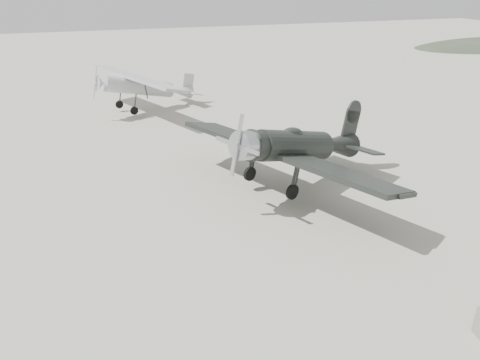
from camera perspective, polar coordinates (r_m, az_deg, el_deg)
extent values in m
plane|color=#9C998A|center=(18.61, 8.72, -7.34)|extent=(160.00, 160.00, 0.00)
cylinder|color=black|center=(22.00, 6.51, 4.06)|extent=(4.66, 3.05, 1.42)
cone|color=black|center=(24.47, 11.78, 5.88)|extent=(2.94, 2.25, 1.32)
cylinder|color=silver|center=(19.92, 0.55, 2.08)|extent=(1.33, 1.51, 1.26)
cone|color=silver|center=(19.55, -0.76, 1.64)|extent=(0.55, 0.66, 0.57)
cube|color=silver|center=(19.59, -0.61, 1.69)|extent=(0.13, 0.19, 2.63)
ellipsoid|color=black|center=(21.65, 6.22, 5.51)|extent=(1.30, 1.07, 0.47)
cube|color=black|center=(21.62, 5.21, 2.76)|extent=(6.73, 12.01, 0.22)
cube|color=black|center=(25.09, 12.91, 6.34)|extent=(2.70, 4.35, 0.10)
cube|color=black|center=(24.97, 13.30, 8.29)|extent=(1.16, 0.57, 1.82)
cylinder|color=black|center=(21.06, 7.02, -2.03)|extent=(0.70, 0.42, 0.69)
cylinder|color=black|center=(22.76, 1.87, 0.18)|extent=(0.70, 0.42, 0.69)
cylinder|color=#333333|center=(20.78, 7.12, -0.35)|extent=(0.15, 0.15, 1.42)
cylinder|color=#333333|center=(22.50, 1.89, 1.77)|extent=(0.15, 0.15, 1.42)
cylinder|color=black|center=(25.43, 13.15, 5.40)|extent=(0.24, 0.16, 0.22)
cylinder|color=#B0B2B5|center=(36.13, -12.19, 11.04)|extent=(5.51, 3.06, 1.16)
cone|color=#B0B2B5|center=(37.96, -7.24, 11.98)|extent=(2.14, 1.67, 1.05)
cone|color=#B0B2B5|center=(34.84, -16.62, 10.13)|extent=(0.98, 1.25, 1.09)
cube|color=#B0B2B5|center=(34.68, -17.26, 9.99)|extent=(0.10, 0.16, 2.31)
cube|color=#B0B2B5|center=(35.81, -12.88, 11.94)|extent=(6.06, 11.49, 0.19)
cube|color=#B0B2B5|center=(38.23, -6.57, 12.17)|extent=(2.18, 3.67, 0.08)
cube|color=#B0B2B5|center=(38.16, -6.49, 13.20)|extent=(0.91, 0.42, 1.37)
cylinder|color=black|center=(35.14, -12.25, 7.99)|extent=(0.60, 0.35, 0.59)
cylinder|color=black|center=(37.13, -13.99, 8.66)|extent=(0.60, 0.35, 0.59)
cylinder|color=#333333|center=(34.98, -12.33, 8.93)|extent=(0.12, 0.12, 1.26)
cylinder|color=#333333|center=(36.99, -14.08, 9.56)|extent=(0.12, 0.12, 1.26)
cylinder|color=black|center=(38.42, -6.28, 11.68)|extent=(0.20, 0.14, 0.19)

